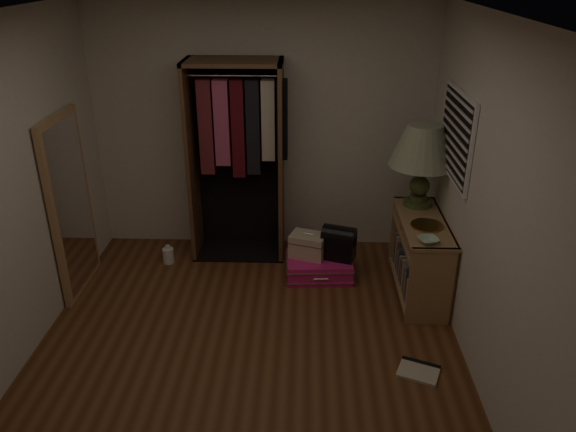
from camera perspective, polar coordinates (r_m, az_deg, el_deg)
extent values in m
plane|color=#593119|center=(4.70, -4.15, -13.80)|extent=(4.00, 4.00, 0.00)
cube|color=beige|center=(5.90, -2.61, 8.78)|extent=(3.50, 0.02, 2.60)
cube|color=beige|center=(2.36, -10.22, -19.37)|extent=(3.50, 0.02, 2.60)
cube|color=beige|center=(4.20, 19.73, 0.46)|extent=(0.02, 4.00, 2.60)
cube|color=beige|center=(4.56, -27.13, 1.03)|extent=(0.02, 4.00, 2.60)
cube|color=white|center=(3.69, -5.46, 19.59)|extent=(3.50, 4.00, 0.01)
cube|color=white|center=(5.01, 16.74, 7.81)|extent=(0.03, 0.96, 0.76)
cube|color=black|center=(5.01, 16.73, 7.81)|extent=(0.03, 0.90, 0.70)
cube|color=silver|center=(5.10, 16.12, 4.49)|extent=(0.01, 0.88, 0.02)
cube|color=silver|center=(5.08, 16.22, 5.31)|extent=(0.01, 0.88, 0.02)
cube|color=silver|center=(5.06, 16.33, 6.14)|extent=(0.01, 0.88, 0.02)
cube|color=silver|center=(5.03, 16.43, 6.98)|extent=(0.01, 0.88, 0.02)
cube|color=silver|center=(5.01, 16.54, 7.82)|extent=(0.01, 0.88, 0.02)
cube|color=silver|center=(4.99, 16.65, 8.68)|extent=(0.01, 0.88, 0.02)
cube|color=silver|center=(4.97, 16.76, 9.53)|extent=(0.01, 0.88, 0.02)
cube|color=silver|center=(4.95, 16.87, 10.40)|extent=(0.01, 0.88, 0.02)
cube|color=silver|center=(4.93, 16.98, 11.27)|extent=(0.01, 0.88, 0.02)
cube|color=#9E754C|center=(4.96, 14.38, -7.02)|extent=(0.40, 0.03, 0.75)
cube|color=#9E754C|center=(5.88, 12.36, -1.52)|extent=(0.40, 0.03, 0.75)
cube|color=#9E754C|center=(5.57, 12.96, -6.88)|extent=(0.40, 1.04, 0.03)
cube|color=#9E754C|center=(5.33, 13.48, -2.20)|extent=(0.40, 1.04, 0.03)
cube|color=#9E754C|center=(5.26, 13.66, -0.60)|extent=(0.42, 1.12, 0.03)
cube|color=brown|center=(5.46, 15.24, -4.03)|extent=(0.02, 1.10, 0.75)
cube|color=#9E754C|center=(5.58, 12.85, 0.03)|extent=(0.36, 0.38, 0.13)
cube|color=gray|center=(5.08, 13.15, -8.06)|extent=(0.18, 0.04, 0.30)
cube|color=#4C3833|center=(5.13, 13.27, -7.80)|extent=(0.22, 0.04, 0.29)
cube|color=#B7AD99|center=(5.17, 12.99, -7.60)|extent=(0.19, 0.04, 0.27)
cube|color=brown|center=(5.23, 12.91, -7.48)|extent=(0.19, 0.05, 0.23)
cube|color=#3F4C59|center=(5.25, 12.87, -6.78)|extent=(0.20, 0.03, 0.32)
cube|color=gray|center=(5.29, 12.64, -6.85)|extent=(0.17, 0.04, 0.25)
cube|color=#59594C|center=(5.33, 12.58, -6.52)|extent=(0.18, 0.04, 0.27)
cube|color=#B2724C|center=(5.39, 12.43, -6.36)|extent=(0.17, 0.04, 0.24)
cube|color=beige|center=(5.41, 12.47, -5.80)|extent=(0.19, 0.03, 0.31)
cube|color=#332D38|center=(5.45, 12.24, -5.77)|extent=(0.16, 0.04, 0.27)
cube|color=gray|center=(5.48, 12.19, -5.57)|extent=(0.16, 0.03, 0.26)
cube|color=#4C3833|center=(5.53, 12.18, -5.43)|extent=(0.18, 0.04, 0.24)
cube|color=#B7AD99|center=(5.57, 12.24, -5.16)|extent=(0.20, 0.03, 0.25)
cube|color=brown|center=(5.60, 11.97, -5.09)|extent=(0.16, 0.03, 0.22)
cube|color=#3F4C59|center=(5.62, 12.16, -4.64)|extent=(0.21, 0.04, 0.28)
cube|color=gray|center=(5.68, 12.11, -4.59)|extent=(0.22, 0.04, 0.24)
cube|color=#59594C|center=(5.70, 12.00, -4.06)|extent=(0.21, 0.04, 0.30)
cube|color=#B2724C|center=(5.74, 11.77, -3.83)|extent=(0.18, 0.03, 0.30)
cube|color=beige|center=(5.78, 11.89, -3.52)|extent=(0.21, 0.03, 0.32)
cube|color=#332D38|center=(5.82, 11.65, -3.43)|extent=(0.18, 0.04, 0.29)
cube|color=gray|center=(5.86, 11.76, -3.11)|extent=(0.21, 0.04, 0.32)
cube|color=brown|center=(5.83, -9.71, 5.42)|extent=(0.04, 0.50, 2.05)
cube|color=brown|center=(5.72, -0.70, 5.40)|extent=(0.04, 0.50, 2.05)
cube|color=brown|center=(5.51, -5.66, 15.33)|extent=(0.95, 0.50, 0.04)
cube|color=black|center=(5.98, -4.98, 6.17)|extent=(0.95, 0.02, 2.05)
cube|color=black|center=(6.17, -4.88, -3.50)|extent=(0.95, 0.50, 0.02)
cylinder|color=white|center=(5.53, -5.61, 14.00)|extent=(0.87, 0.02, 0.02)
cube|color=maroon|center=(5.67, -8.32, 8.89)|extent=(0.14, 0.11, 0.95)
cube|color=#BF4C72|center=(5.63, -6.71, 9.38)|extent=(0.14, 0.13, 0.85)
cube|color=#590F19|center=(5.63, -5.09, 8.77)|extent=(0.13, 0.11, 0.98)
cube|color=black|center=(5.61, -3.56, 8.94)|extent=(0.13, 0.12, 0.94)
cube|color=beige|center=(5.57, -2.01, 9.67)|extent=(0.13, 0.13, 0.80)
cube|color=black|center=(5.56, -0.59, 9.75)|extent=(0.10, 0.16, 0.78)
cube|color=tan|center=(5.53, -21.23, 0.97)|extent=(0.05, 0.80, 1.70)
cube|color=white|center=(5.52, -20.96, 0.97)|extent=(0.01, 0.68, 1.58)
cube|color=#DE1B77|center=(5.66, 3.16, -5.18)|extent=(0.66, 0.49, 0.20)
cube|color=white|center=(5.69, 3.15, -5.66)|extent=(0.68, 0.51, 0.01)
cube|color=white|center=(5.63, 3.18, -4.70)|extent=(0.68, 0.51, 0.01)
cylinder|color=white|center=(5.46, 3.35, -6.43)|extent=(0.15, 0.03, 0.02)
cube|color=#C4B696|center=(5.60, 2.06, -2.99)|extent=(0.40, 0.33, 0.24)
cube|color=brown|center=(5.57, 2.06, -2.54)|extent=(0.41, 0.34, 0.01)
cylinder|color=white|center=(5.54, 2.08, -1.82)|extent=(0.10, 0.05, 0.02)
cube|color=black|center=(5.58, 5.16, -3.13)|extent=(0.37, 0.30, 0.24)
cylinder|color=black|center=(5.52, 5.20, -2.02)|extent=(0.37, 0.30, 0.21)
cylinder|color=#425026|center=(5.56, 13.03, 1.34)|extent=(0.31, 0.31, 0.05)
cylinder|color=#425026|center=(5.54, 13.08, 1.82)|extent=(0.18, 0.18, 0.06)
sphere|color=#425026|center=(5.49, 13.20, 3.02)|extent=(0.22, 0.22, 0.19)
cylinder|color=#425026|center=(5.44, 13.36, 4.51)|extent=(0.08, 0.08, 0.11)
cone|color=#B9C3A2|center=(5.36, 13.62, 7.01)|extent=(0.72, 0.72, 0.39)
cone|color=silver|center=(5.36, 13.62, 7.01)|extent=(0.64, 0.64, 0.36)
cylinder|color=#AA8241|center=(5.14, 13.93, -0.94)|extent=(0.36, 0.36, 0.02)
imported|color=#B1D5B9|center=(4.85, 14.05, -2.39)|extent=(0.21, 0.21, 0.04)
cylinder|color=white|center=(6.03, -12.05, -3.95)|extent=(0.14, 0.14, 0.16)
cylinder|color=white|center=(5.98, -12.14, -3.10)|extent=(0.06, 0.06, 0.04)
cube|color=beige|center=(4.62, 13.12, -15.11)|extent=(0.37, 0.34, 0.03)
cube|color=black|center=(4.70, 13.38, -14.36)|extent=(0.30, 0.15, 0.03)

